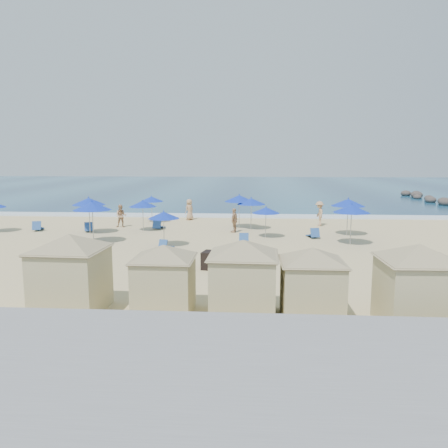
% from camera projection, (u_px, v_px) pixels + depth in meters
% --- Properties ---
extents(ground, '(160.00, 160.00, 0.00)m').
position_uv_depth(ground, '(198.00, 254.00, 23.68)').
color(ground, '#D8C189').
rests_on(ground, ground).
extents(ocean, '(160.00, 80.00, 0.06)m').
position_uv_depth(ocean, '(237.00, 187.00, 77.93)').
color(ocean, navy).
rests_on(ocean, ground).
extents(surf_line, '(160.00, 2.50, 0.08)m').
position_uv_depth(surf_line, '(220.00, 216.00, 38.97)').
color(surf_line, white).
rests_on(surf_line, ground).
extents(seawall, '(160.00, 6.10, 1.22)m').
position_uv_depth(seawall, '(125.00, 352.00, 10.27)').
color(seawall, gray).
rests_on(seawall, ground).
extents(trash_bin, '(0.99, 0.99, 0.83)m').
position_uv_depth(trash_bin, '(212.00, 260.00, 20.47)').
color(trash_bin, black).
rests_on(trash_bin, ground).
extents(cabana_0, '(4.68, 4.68, 2.94)m').
position_uv_depth(cabana_0, '(70.00, 263.00, 14.67)').
color(cabana_0, '#C2B585').
rests_on(cabana_0, ground).
extents(cabana_1, '(4.11, 4.11, 2.58)m').
position_uv_depth(cabana_1, '(164.00, 270.00, 14.48)').
color(cabana_1, '#C2B585').
rests_on(cabana_1, ground).
extents(cabana_2, '(4.51, 4.51, 2.83)m').
position_uv_depth(cabana_2, '(243.00, 269.00, 14.16)').
color(cabana_2, '#C2B585').
rests_on(cabana_2, ground).
extents(cabana_3, '(4.14, 4.14, 2.60)m').
position_uv_depth(cabana_3, '(312.00, 274.00, 13.96)').
color(cabana_3, '#C2B585').
rests_on(cabana_3, ground).
extents(cabana_4, '(4.60, 4.60, 2.88)m').
position_uv_depth(cabana_4, '(418.00, 275.00, 13.23)').
color(cabana_4, '#C2B585').
rests_on(cabana_4, ground).
extents(umbrella_1, '(2.25, 2.25, 2.56)m').
position_uv_depth(umbrella_1, '(89.00, 201.00, 29.76)').
color(umbrella_1, '#A5A8AD').
rests_on(umbrella_1, ground).
extents(umbrella_2, '(2.31, 2.31, 2.63)m').
position_uv_depth(umbrella_2, '(92.00, 206.00, 26.41)').
color(umbrella_2, '#A5A8AD').
rests_on(umbrella_2, ground).
extents(umbrella_3, '(1.91, 1.91, 2.17)m').
position_uv_depth(umbrella_3, '(152.00, 199.00, 35.05)').
color(umbrella_3, '#A5A8AD').
rests_on(umbrella_3, ground).
extents(umbrella_4, '(1.97, 1.97, 2.24)m').
position_uv_depth(umbrella_4, '(143.00, 204.00, 30.85)').
color(umbrella_4, '#A5A8AD').
rests_on(umbrella_4, ground).
extents(umbrella_5, '(1.88, 1.88, 2.14)m').
position_uv_depth(umbrella_5, '(164.00, 215.00, 25.46)').
color(umbrella_5, '#A5A8AD').
rests_on(umbrella_5, ground).
extents(umbrella_6, '(2.23, 2.23, 2.54)m').
position_uv_depth(umbrella_6, '(239.00, 198.00, 32.12)').
color(umbrella_6, '#A5A8AD').
rests_on(umbrella_6, ground).
extents(umbrella_7, '(1.83, 1.83, 2.08)m').
position_uv_depth(umbrella_7, '(266.00, 210.00, 28.22)').
color(umbrella_7, '#A5A8AD').
rests_on(umbrella_7, ground).
extents(umbrella_8, '(2.08, 2.08, 2.37)m').
position_uv_depth(umbrella_8, '(251.00, 201.00, 31.48)').
color(umbrella_8, '#A5A8AD').
rests_on(umbrella_8, ground).
extents(umbrella_9, '(2.26, 2.26, 2.57)m').
position_uv_depth(umbrella_9, '(348.00, 203.00, 28.98)').
color(umbrella_9, '#A5A8AD').
rests_on(umbrella_9, ground).
extents(umbrella_10, '(2.21, 2.21, 2.51)m').
position_uv_depth(umbrella_10, '(352.00, 209.00, 25.88)').
color(umbrella_10, '#A5A8AD').
rests_on(umbrella_10, ground).
extents(beach_chair_0, '(0.94, 1.45, 0.74)m').
position_uv_depth(beach_chair_0, '(38.00, 227.00, 31.19)').
color(beach_chair_0, '#295297').
rests_on(beach_chair_0, ground).
extents(beach_chair_1, '(1.05, 1.46, 0.74)m').
position_uv_depth(beach_chair_1, '(89.00, 228.00, 30.75)').
color(beach_chair_1, '#295297').
rests_on(beach_chair_1, ground).
extents(beach_chair_2, '(0.74, 1.40, 0.74)m').
position_uv_depth(beach_chair_2, '(158.00, 226.00, 31.85)').
color(beach_chair_2, '#295297').
rests_on(beach_chair_2, ground).
extents(beach_chair_3, '(0.78, 1.21, 0.61)m').
position_uv_depth(beach_chair_3, '(165.00, 246.00, 24.91)').
color(beach_chair_3, '#295297').
rests_on(beach_chair_3, ground).
extents(beach_chair_4, '(0.57, 1.27, 0.70)m').
position_uv_depth(beach_chair_4, '(244.00, 239.00, 26.60)').
color(beach_chair_4, '#295297').
rests_on(beach_chair_4, ground).
extents(beach_chair_5, '(0.78, 1.36, 0.71)m').
position_uv_depth(beach_chair_5, '(313.00, 234.00, 28.39)').
color(beach_chair_5, '#295297').
rests_on(beach_chair_5, ground).
extents(beachgoer_0, '(0.91, 0.76, 1.71)m').
position_uv_depth(beachgoer_0, '(121.00, 216.00, 32.69)').
color(beachgoer_0, tan).
rests_on(beachgoer_0, ground).
extents(beachgoer_1, '(0.70, 1.08, 1.70)m').
position_uv_depth(beachgoer_1, '(234.00, 220.00, 30.43)').
color(beachgoer_1, tan).
rests_on(beachgoer_1, ground).
extents(beachgoer_2, '(0.76, 1.25, 1.89)m').
position_uv_depth(beachgoer_2, '(319.00, 214.00, 33.39)').
color(beachgoer_2, tan).
rests_on(beachgoer_2, ground).
extents(beachgoer_3, '(0.96, 1.02, 1.75)m').
position_uv_depth(beachgoer_3, '(189.00, 210.00, 36.53)').
color(beachgoer_3, tan).
rests_on(beachgoer_3, ground).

